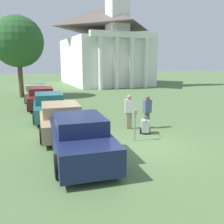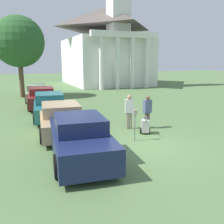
{
  "view_description": "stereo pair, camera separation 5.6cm",
  "coord_description": "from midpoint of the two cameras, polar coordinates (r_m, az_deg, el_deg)",
  "views": [
    {
      "loc": [
        -4.9,
        -8.56,
        3.51
      ],
      "look_at": [
        -0.45,
        2.09,
        1.1
      ],
      "focal_mm": 40.0,
      "sensor_mm": 36.0,
      "label": 1
    },
    {
      "loc": [
        -4.85,
        -8.58,
        3.51
      ],
      "look_at": [
        -0.45,
        2.09,
        1.1
      ],
      "focal_mm": 40.0,
      "sensor_mm": 36.0,
      "label": 2
    }
  ],
  "objects": [
    {
      "name": "person_supervisor",
      "position": [
        12.98,
        7.94,
        0.49
      ],
      "size": [
        0.44,
        0.26,
        1.73
      ],
      "rotation": [
        0.0,
        0.0,
        3.25
      ],
      "color": "#665B4C",
      "rests_on": "ground_plane"
    },
    {
      "name": "parked_car_maroon",
      "position": [
        19.62,
        -15.94,
        3.1
      ],
      "size": [
        2.39,
        4.9,
        1.5
      ],
      "rotation": [
        0.0,
        0.0,
        -0.1
      ],
      "color": "maroon",
      "rests_on": "ground_plane"
    },
    {
      "name": "church",
      "position": [
        37.28,
        -1.65,
        15.65
      ],
      "size": [
        10.51,
        13.74,
        24.23
      ],
      "color": "white",
      "rests_on": "ground_plane"
    },
    {
      "name": "parked_car_sage",
      "position": [
        23.2,
        -17.04,
        4.2
      ],
      "size": [
        2.29,
        5.32,
        1.39
      ],
      "rotation": [
        0.0,
        0.0,
        -0.1
      ],
      "color": "gray",
      "rests_on": "ground_plane"
    },
    {
      "name": "shade_tree",
      "position": [
        25.42,
        -20.76,
        14.78
      ],
      "size": [
        4.71,
        4.71,
        7.54
      ],
      "color": "brown",
      "rests_on": "ground_plane"
    },
    {
      "name": "parking_meter",
      "position": [
        10.89,
        5.14,
        -1.69
      ],
      "size": [
        0.18,
        0.09,
        1.41
      ],
      "color": "slate",
      "rests_on": "ground_plane"
    },
    {
      "name": "parked_car_navy",
      "position": [
        9.21,
        -7.63,
        -5.8
      ],
      "size": [
        2.4,
        5.14,
        1.58
      ],
      "rotation": [
        0.0,
        0.0,
        -0.1
      ],
      "color": "#19234C",
      "rests_on": "ground_plane"
    },
    {
      "name": "person_worker",
      "position": [
        12.8,
        3.79,
        0.57
      ],
      "size": [
        0.46,
        0.33,
        1.78
      ],
      "rotation": [
        0.0,
        0.0,
        2.86
      ],
      "color": "gray",
      "rests_on": "ground_plane"
    },
    {
      "name": "parked_car_tan",
      "position": [
        12.47,
        -11.78,
        -1.52
      ],
      "size": [
        2.46,
        5.17,
        1.46
      ],
      "rotation": [
        0.0,
        0.0,
        -0.1
      ],
      "color": "tan",
      "rests_on": "ground_plane"
    },
    {
      "name": "ground_plane",
      "position": [
        10.46,
        6.6,
        -7.88
      ],
      "size": [
        120.0,
        120.0,
        0.0
      ],
      "primitive_type": "plane",
      "color": "#517042"
    },
    {
      "name": "parked_car_teal",
      "position": [
        15.91,
        -14.27,
        1.29
      ],
      "size": [
        2.35,
        5.27,
        1.54
      ],
      "rotation": [
        0.0,
        0.0,
        -0.1
      ],
      "color": "#23666B",
      "rests_on": "ground_plane"
    },
    {
      "name": "equipment_cart",
      "position": [
        12.18,
        7.44,
        -3.16
      ],
      "size": [
        0.56,
        0.99,
        1.0
      ],
      "rotation": [
        0.0,
        0.0,
        -0.38
      ],
      "color": "#B2B2AD",
      "rests_on": "ground_plane"
    }
  ]
}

